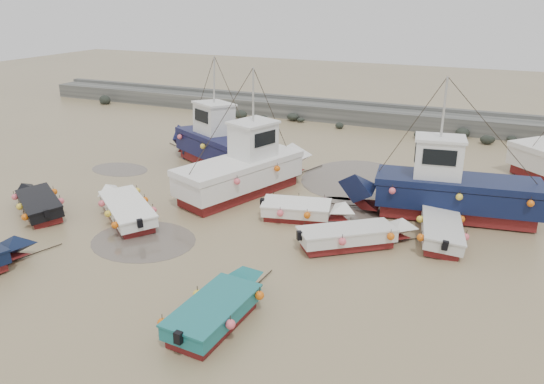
{
  "coord_description": "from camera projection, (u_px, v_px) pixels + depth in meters",
  "views": [
    {
      "loc": [
        10.46,
        -18.12,
        9.54
      ],
      "look_at": [
        1.57,
        1.66,
        1.4
      ],
      "focal_mm": 35.0,
      "sensor_mm": 36.0,
      "label": 1
    }
  ],
  "objects": [
    {
      "name": "seawall",
      "position": [
        361.0,
        115.0,
        41.37
      ],
      "size": [
        60.0,
        4.92,
        1.5
      ],
      "color": "slate",
      "rests_on": "ground"
    },
    {
      "name": "cabin_boat_0",
      "position": [
        216.0,
        143.0,
        31.01
      ],
      "size": [
        9.35,
        5.86,
        6.22
      ],
      "rotation": [
        0.0,
        0.0,
        1.09
      ],
      "color": "maroon",
      "rests_on": "ground"
    },
    {
      "name": "dinghy_4",
      "position": [
        39.0,
        201.0,
        24.51
      ],
      "size": [
        5.31,
        3.86,
        1.43
      ],
      "rotation": [
        0.0,
        0.0,
        0.99
      ],
      "color": "maroon",
      "rests_on": "ground"
    },
    {
      "name": "puddle_c",
      "position": [
        120.0,
        169.0,
        30.61
      ],
      "size": [
        3.5,
        3.5,
        0.01
      ],
      "primitive_type": "cylinder",
      "color": "#5B5147",
      "rests_on": "ground"
    },
    {
      "name": "puddle_a",
      "position": [
        144.0,
        241.0,
        21.79
      ],
      "size": [
        4.42,
        4.42,
        0.01
      ],
      "primitive_type": "cylinder",
      "color": "#5B5147",
      "rests_on": "ground"
    },
    {
      "name": "ground",
      "position": [
        223.0,
        229.0,
        22.84
      ],
      "size": [
        120.0,
        120.0,
        0.0
      ],
      "primitive_type": "plane",
      "color": "#95825D",
      "rests_on": "ground"
    },
    {
      "name": "dinghy_5",
      "position": [
        304.0,
        208.0,
        23.61
      ],
      "size": [
        5.19,
        2.26,
        1.43
      ],
      "rotation": [
        0.0,
        0.0,
        -1.34
      ],
      "color": "maroon",
      "rests_on": "ground"
    },
    {
      "name": "puddle_b",
      "position": [
        341.0,
        210.0,
        24.86
      ],
      "size": [
        3.96,
        3.96,
        0.01
      ],
      "primitive_type": "cylinder",
      "color": "#5B5147",
      "rests_on": "ground"
    },
    {
      "name": "dinghy_6",
      "position": [
        440.0,
        226.0,
        21.82
      ],
      "size": [
        2.27,
        5.75,
        1.43
      ],
      "rotation": [
        0.0,
        0.0,
        0.18
      ],
      "color": "maroon",
      "rests_on": "ground"
    },
    {
      "name": "cabin_boat_1",
      "position": [
        248.0,
        167.0,
        26.68
      ],
      "size": [
        4.95,
        9.83,
        6.22
      ],
      "rotation": [
        0.0,
        0.0,
        -0.35
      ],
      "color": "maroon",
      "rests_on": "ground"
    },
    {
      "name": "dinghy_0",
      "position": [
        126.0,
        206.0,
        23.91
      ],
      "size": [
        5.77,
        4.74,
        1.43
      ],
      "rotation": [
        0.0,
        0.0,
        0.91
      ],
      "color": "maroon",
      "rests_on": "ground"
    },
    {
      "name": "puddle_d",
      "position": [
        353.0,
        178.0,
        29.13
      ],
      "size": [
        5.55,
        5.55,
        0.01
      ],
      "primitive_type": "cylinder",
      "color": "#5B5147",
      "rests_on": "ground"
    },
    {
      "name": "cabin_boat_2",
      "position": [
        443.0,
        188.0,
        23.8
      ],
      "size": [
        10.33,
        3.78,
        6.22
      ],
      "rotation": [
        0.0,
        0.0,
        1.72
      ],
      "color": "maroon",
      "rests_on": "ground"
    },
    {
      "name": "dinghy_2",
      "position": [
        220.0,
        305.0,
        16.28
      ],
      "size": [
        2.19,
        5.67,
        1.43
      ],
      "rotation": [
        0.0,
        0.0,
        -0.05
      ],
      "color": "maroon",
      "rests_on": "ground"
    },
    {
      "name": "person",
      "position": [
        186.0,
        159.0,
        32.59
      ],
      "size": [
        0.82,
        0.81,
        1.91
      ],
      "primitive_type": "imported",
      "rotation": [
        0.0,
        0.0,
        3.91
      ],
      "color": "#181B33",
      "rests_on": "ground"
    },
    {
      "name": "dinghy_3",
      "position": [
        356.0,
        234.0,
        21.11
      ],
      "size": [
        5.29,
        4.31,
        1.43
      ],
      "rotation": [
        0.0,
        0.0,
        -0.92
      ],
      "color": "maroon",
      "rests_on": "ground"
    }
  ]
}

